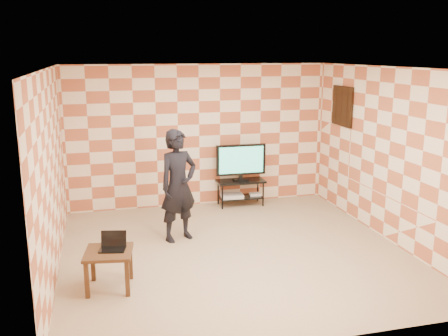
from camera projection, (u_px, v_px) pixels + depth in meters
The scene contains 14 objects.
floor at pixel (234, 252), 7.46m from camera, with size 5.00×5.00×0.00m, color #A08567.
wall_back at pixel (199, 136), 9.51m from camera, with size 5.00×0.02×2.70m, color beige.
wall_front at pixel (304, 219), 4.79m from camera, with size 5.00×0.02×2.70m, color beige.
wall_left at pixel (51, 174), 6.54m from camera, with size 0.02×5.00×2.70m, color beige.
wall_right at pixel (389, 155), 7.75m from camera, with size 0.02×5.00×2.70m, color beige.
ceiling at pixel (235, 68), 6.84m from camera, with size 5.00×5.00×0.02m, color white.
wall_art at pixel (342, 106), 9.07m from camera, with size 0.04×0.72×0.72m.
tv_stand at pixel (241, 187), 9.64m from camera, with size 0.92×0.42×0.50m.
tv at pixel (241, 161), 9.52m from camera, with size 0.97×0.19×0.70m.
dvd_player at pixel (232, 196), 9.61m from camera, with size 0.42×0.30×0.07m, color silver.
game_console at pixel (255, 194), 9.75m from camera, with size 0.22×0.16×0.05m, color silver.
side_table at pixel (109, 258), 6.22m from camera, with size 0.65×0.65×0.50m.
laptop at pixel (113, 245), 6.26m from camera, with size 0.36×0.31×0.21m.
person at pixel (178, 186), 7.76m from camera, with size 0.64×0.42×1.77m, color black.
Camera 1 is at (-1.88, -6.72, 2.91)m, focal length 40.00 mm.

